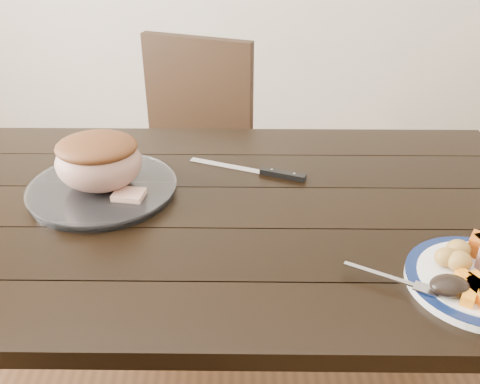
{
  "coord_description": "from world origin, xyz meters",
  "views": [
    {
      "loc": [
        0.08,
        -1.06,
        1.41
      ],
      "look_at": [
        0.08,
        -0.02,
        0.8
      ],
      "focal_mm": 40.0,
      "sensor_mm": 36.0,
      "label": 1
    }
  ],
  "objects_px": {
    "roast_joint": "(99,163)",
    "chair_far": "(188,154)",
    "dinner_plate": "(478,282)",
    "serving_platter": "(103,190)",
    "dining_table": "(207,239)",
    "carving_knife": "(268,172)",
    "fork": "(397,281)"
  },
  "relations": [
    {
      "from": "roast_joint",
      "to": "chair_far",
      "type": "bearing_deg",
      "value": 78.08
    },
    {
      "from": "dinner_plate",
      "to": "roast_joint",
      "type": "xyz_separation_m",
      "value": [
        -0.78,
        0.34,
        0.07
      ]
    },
    {
      "from": "chair_far",
      "to": "serving_platter",
      "type": "xyz_separation_m",
      "value": [
        -0.14,
        -0.67,
        0.23
      ]
    },
    {
      "from": "chair_far",
      "to": "dinner_plate",
      "type": "relative_size",
      "value": 3.48
    },
    {
      "from": "dining_table",
      "to": "carving_knife",
      "type": "distance_m",
      "value": 0.24
    },
    {
      "from": "chair_far",
      "to": "serving_platter",
      "type": "relative_size",
      "value": 2.68
    },
    {
      "from": "dinner_plate",
      "to": "serving_platter",
      "type": "distance_m",
      "value": 0.85
    },
    {
      "from": "dinner_plate",
      "to": "carving_knife",
      "type": "relative_size",
      "value": 0.88
    },
    {
      "from": "serving_platter",
      "to": "carving_knife",
      "type": "height_order",
      "value": "serving_platter"
    },
    {
      "from": "chair_far",
      "to": "roast_joint",
      "type": "relative_size",
      "value": 4.59
    },
    {
      "from": "chair_far",
      "to": "fork",
      "type": "distance_m",
      "value": 1.16
    },
    {
      "from": "carving_knife",
      "to": "dinner_plate",
      "type": "bearing_deg",
      "value": -27.82
    },
    {
      "from": "dining_table",
      "to": "fork",
      "type": "distance_m",
      "value": 0.48
    },
    {
      "from": "dinner_plate",
      "to": "dining_table",
      "type": "bearing_deg",
      "value": 151.85
    },
    {
      "from": "chair_far",
      "to": "serving_platter",
      "type": "bearing_deg",
      "value": 97.94
    },
    {
      "from": "chair_far",
      "to": "roast_joint",
      "type": "xyz_separation_m",
      "value": [
        -0.14,
        -0.67,
        0.31
      ]
    },
    {
      "from": "dinner_plate",
      "to": "carving_knife",
      "type": "xyz_separation_m",
      "value": [
        -0.37,
        0.44,
        -0.0
      ]
    },
    {
      "from": "fork",
      "to": "carving_knife",
      "type": "xyz_separation_m",
      "value": [
        -0.22,
        0.45,
        -0.01
      ]
    },
    {
      "from": "dinner_plate",
      "to": "fork",
      "type": "xyz_separation_m",
      "value": [
        -0.16,
        -0.01,
        0.01
      ]
    },
    {
      "from": "dining_table",
      "to": "roast_joint",
      "type": "xyz_separation_m",
      "value": [
        -0.25,
        0.06,
        0.18
      ]
    },
    {
      "from": "fork",
      "to": "dining_table",
      "type": "bearing_deg",
      "value": 171.27
    },
    {
      "from": "dinner_plate",
      "to": "serving_platter",
      "type": "bearing_deg",
      "value": 156.16
    },
    {
      "from": "fork",
      "to": "carving_knife",
      "type": "relative_size",
      "value": 0.54
    },
    {
      "from": "fork",
      "to": "carving_knife",
      "type": "bearing_deg",
      "value": 145.32
    },
    {
      "from": "dining_table",
      "to": "dinner_plate",
      "type": "bearing_deg",
      "value": -28.15
    },
    {
      "from": "dining_table",
      "to": "carving_knife",
      "type": "bearing_deg",
      "value": 45.63
    },
    {
      "from": "serving_platter",
      "to": "carving_knife",
      "type": "relative_size",
      "value": 1.14
    },
    {
      "from": "dinner_plate",
      "to": "carving_knife",
      "type": "bearing_deg",
      "value": 130.36
    },
    {
      "from": "chair_far",
      "to": "roast_joint",
      "type": "distance_m",
      "value": 0.75
    },
    {
      "from": "dining_table",
      "to": "dinner_plate",
      "type": "height_order",
      "value": "dinner_plate"
    },
    {
      "from": "chair_far",
      "to": "dinner_plate",
      "type": "bearing_deg",
      "value": 141.95
    },
    {
      "from": "chair_far",
      "to": "carving_knife",
      "type": "distance_m",
      "value": 0.68
    }
  ]
}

